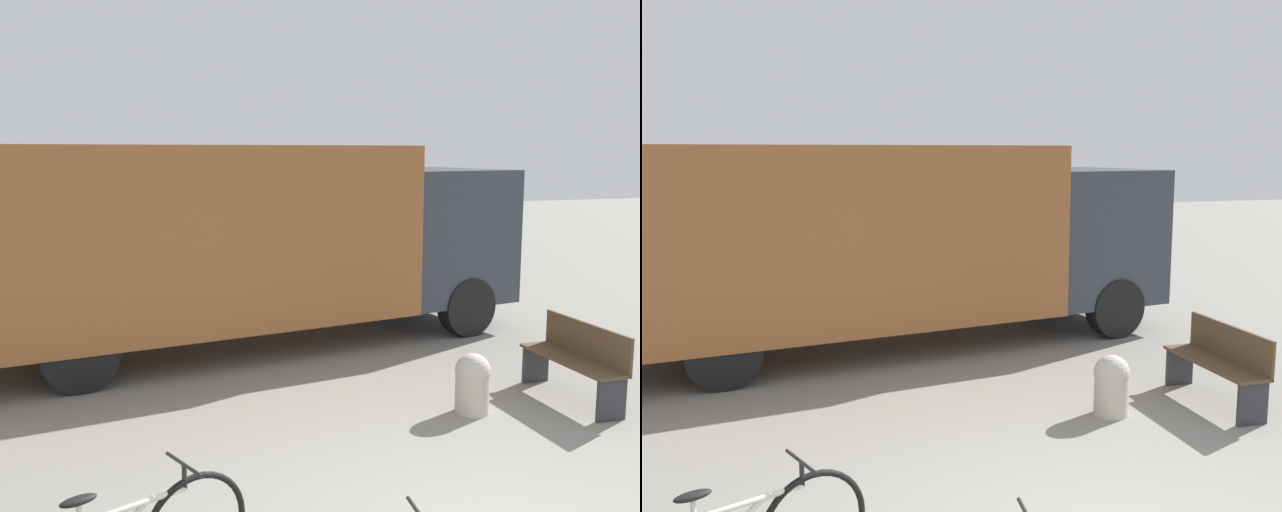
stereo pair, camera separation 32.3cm
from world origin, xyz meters
TOP-DOWN VIEW (x-y plane):
  - delivery_truck at (-0.36, 6.04)m, footprint 8.28×3.58m
  - park_bench at (2.64, 2.56)m, footprint 0.42×1.43m
  - bollard_near_bench at (1.32, 2.56)m, footprint 0.38×0.38m

SIDE VIEW (x-z plane):
  - bollard_near_bench at x=1.32m, z-range 0.01..0.66m
  - park_bench at x=2.64m, z-range 0.04..0.91m
  - delivery_truck at x=-0.36m, z-range 0.16..3.01m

